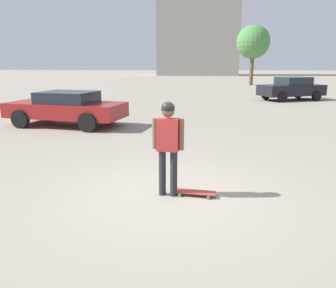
% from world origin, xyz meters
% --- Properties ---
extents(ground_plane, '(220.00, 220.00, 0.00)m').
position_xyz_m(ground_plane, '(0.00, 0.00, 0.00)').
color(ground_plane, gray).
extents(person, '(0.25, 0.57, 1.74)m').
position_xyz_m(person, '(0.00, 0.00, 1.07)').
color(person, '#262628').
rests_on(person, ground_plane).
extents(skateboard, '(0.37, 0.80, 0.07)m').
position_xyz_m(skateboard, '(-0.01, 0.50, 0.06)').
color(skateboard, '#A5332D').
rests_on(skateboard, ground_plane).
extents(car_parked_near, '(2.63, 4.78, 1.33)m').
position_xyz_m(car_parked_near, '(-6.64, -4.41, 0.72)').
color(car_parked_near, maroon).
rests_on(car_parked_near, ground_plane).
extents(car_parked_far, '(3.23, 4.57, 1.50)m').
position_xyz_m(car_parked_far, '(-16.62, 7.00, 0.77)').
color(car_parked_far, black).
rests_on(car_parked_far, ground_plane).
extents(building_block_distant, '(8.86, 15.66, 25.30)m').
position_xyz_m(building_block_distant, '(-62.84, 1.47, 12.65)').
color(building_block_distant, '#9E998E').
rests_on(building_block_distant, ground_plane).
extents(tree_distant, '(3.59, 3.59, 6.41)m').
position_xyz_m(tree_distant, '(-31.90, 7.00, 4.58)').
color(tree_distant, brown).
rests_on(tree_distant, ground_plane).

